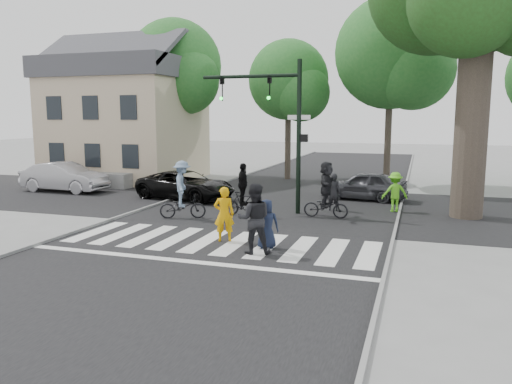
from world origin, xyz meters
TOP-DOWN VIEW (x-y plane):
  - ground at (0.00, 0.00)m, footprint 120.00×120.00m
  - road_stem at (0.00, 5.00)m, footprint 10.00×70.00m
  - road_cross at (0.00, 8.00)m, footprint 70.00×10.00m
  - curb_left at (-5.05, 5.00)m, footprint 0.10×70.00m
  - curb_right at (5.05, 5.00)m, footprint 0.10×70.00m
  - crosswalk at (0.00, 0.66)m, footprint 10.00×3.85m
  - traffic_signal at (0.35, 6.20)m, footprint 4.45×0.29m
  - bg_tree_0 at (-13.74, 16.00)m, footprint 5.46×5.20m
  - bg_tree_1 at (-8.70, 15.48)m, footprint 6.09×5.80m
  - bg_tree_2 at (-1.76, 16.62)m, footprint 5.04×4.80m
  - bg_tree_3 at (4.31, 15.27)m, footprint 6.30×6.00m
  - house at (-11.49, 13.98)m, footprint 8.40×8.10m
  - pedestrian_woman at (0.08, 1.13)m, footprint 0.73×0.61m
  - pedestrian_child at (1.57, 0.77)m, footprint 0.83×0.69m
  - pedestrian_adult at (1.39, 0.13)m, footprint 1.16×1.03m
  - cyclist_left at (-2.72, 3.91)m, footprint 1.83×1.29m
  - cyclist_mid at (-0.73, 5.10)m, footprint 1.60×0.98m
  - cyclist_right at (2.40, 5.76)m, footprint 1.70×1.58m
  - car_suv at (-4.59, 7.97)m, footprint 5.13×3.16m
  - car_silver at (-11.57, 8.17)m, footprint 4.58×1.66m
  - car_grey at (3.30, 10.41)m, footprint 4.06×2.02m
  - bystander_hivis at (4.83, 7.84)m, footprint 1.17×0.89m
  - bystander_dark at (2.43, 7.24)m, footprint 0.62×0.46m

SIDE VIEW (x-z plane):
  - ground at x=0.00m, z-range 0.00..0.00m
  - road_stem at x=0.00m, z-range 0.00..0.01m
  - road_cross at x=0.00m, z-range 0.00..0.01m
  - crosswalk at x=0.00m, z-range 0.00..0.01m
  - curb_left at x=-5.05m, z-range 0.00..0.10m
  - curb_right at x=5.05m, z-range 0.00..0.10m
  - car_suv at x=-4.59m, z-range 0.00..1.33m
  - car_grey at x=3.30m, z-range 0.00..1.33m
  - pedestrian_child at x=1.57m, z-range 0.00..1.46m
  - car_silver at x=-11.57m, z-range 0.00..1.50m
  - bystander_dark at x=2.43m, z-range 0.00..1.55m
  - bystander_hivis at x=4.83m, z-range 0.00..1.61m
  - cyclist_mid at x=-0.73m, z-range -0.18..1.88m
  - pedestrian_woman at x=0.08m, z-range 0.00..1.71m
  - cyclist_left at x=-2.72m, z-range -0.15..2.05m
  - cyclist_right at x=2.40m, z-range -0.12..2.04m
  - pedestrian_adult at x=1.39m, z-range 0.00..2.00m
  - house at x=-11.49m, z-range -0.61..8.21m
  - traffic_signal at x=0.35m, z-range 0.90..6.90m
  - bg_tree_2 at x=-1.76m, z-range 1.58..9.98m
  - bg_tree_0 at x=-13.74m, z-range 1.66..10.63m
  - bg_tree_1 at x=-8.70m, z-range 1.75..11.55m
  - bg_tree_3 at x=4.31m, z-range 1.84..12.04m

